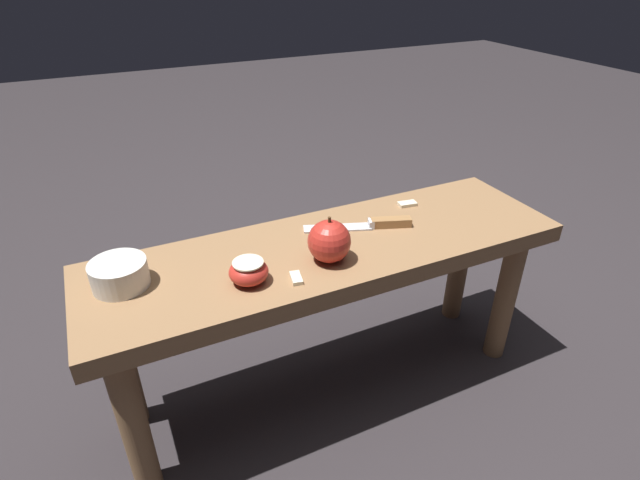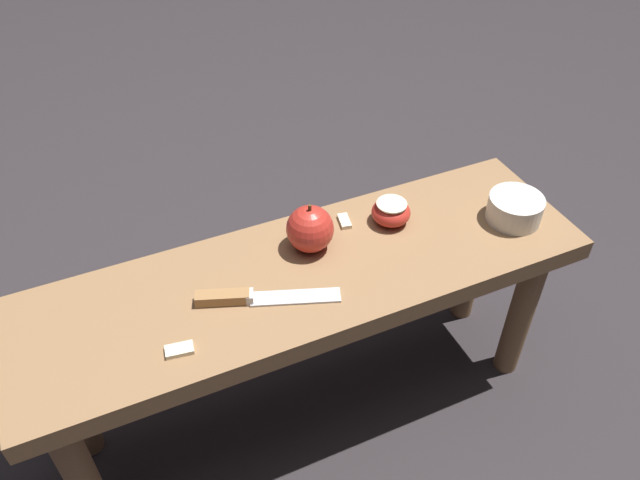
{
  "view_description": "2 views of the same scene",
  "coord_description": "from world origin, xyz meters",
  "px_view_note": "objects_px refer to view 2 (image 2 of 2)",
  "views": [
    {
      "loc": [
        0.41,
        0.81,
        0.96
      ],
      "look_at": [
        0.04,
        0.03,
        0.44
      ],
      "focal_mm": 28.0,
      "sensor_mm": 36.0,
      "label": 1
    },
    {
      "loc": [
        -0.3,
        -0.73,
        1.18
      ],
      "look_at": [
        0.04,
        0.03,
        0.44
      ],
      "focal_mm": 35.0,
      "sensor_mm": 36.0,
      "label": 2
    }
  ],
  "objects_px": {
    "knife": "(246,297)",
    "apple_cut": "(391,212)",
    "wooden_bench": "(308,297)",
    "bowl": "(515,209)",
    "apple_whole": "(310,229)"
  },
  "relations": [
    {
      "from": "knife",
      "to": "bowl",
      "type": "relative_size",
      "value": 2.27
    },
    {
      "from": "wooden_bench",
      "to": "knife",
      "type": "bearing_deg",
      "value": -168.0
    },
    {
      "from": "apple_cut",
      "to": "knife",
      "type": "bearing_deg",
      "value": -165.56
    },
    {
      "from": "apple_cut",
      "to": "bowl",
      "type": "height_order",
      "value": "bowl"
    },
    {
      "from": "knife",
      "to": "apple_whole",
      "type": "bearing_deg",
      "value": 47.44
    },
    {
      "from": "apple_whole",
      "to": "bowl",
      "type": "relative_size",
      "value": 0.93
    },
    {
      "from": "wooden_bench",
      "to": "bowl",
      "type": "bearing_deg",
      "value": -4.6
    },
    {
      "from": "knife",
      "to": "apple_cut",
      "type": "height_order",
      "value": "apple_cut"
    },
    {
      "from": "apple_whole",
      "to": "bowl",
      "type": "xyz_separation_m",
      "value": [
        0.39,
        -0.09,
        -0.02
      ]
    },
    {
      "from": "knife",
      "to": "apple_cut",
      "type": "bearing_deg",
      "value": 34.44
    },
    {
      "from": "knife",
      "to": "apple_cut",
      "type": "xyz_separation_m",
      "value": [
        0.32,
        0.08,
        0.02
      ]
    },
    {
      "from": "knife",
      "to": "bowl",
      "type": "bearing_deg",
      "value": 19.2
    },
    {
      "from": "knife",
      "to": "apple_cut",
      "type": "relative_size",
      "value": 3.19
    },
    {
      "from": "apple_whole",
      "to": "bowl",
      "type": "bearing_deg",
      "value": -12.55
    },
    {
      "from": "apple_whole",
      "to": "apple_cut",
      "type": "xyz_separation_m",
      "value": [
        0.17,
        0.0,
        -0.02
      ]
    }
  ]
}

